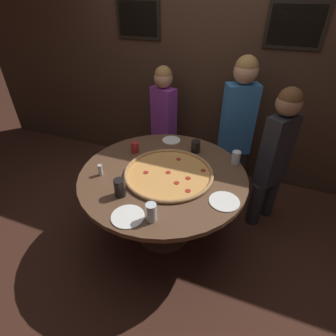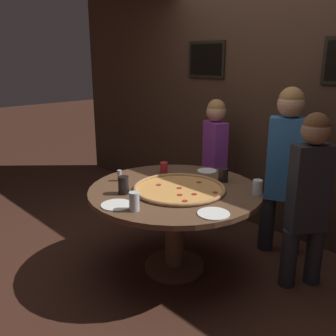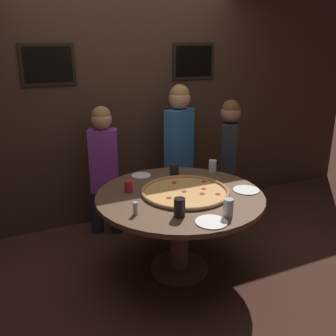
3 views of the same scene
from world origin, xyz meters
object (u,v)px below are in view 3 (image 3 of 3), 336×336
Objects in this scene: giant_pizza at (185,191)px; drink_cup_beside_pizza at (174,170)px; drink_cup_centre_back at (128,186)px; white_plate_right_side at (141,175)px; drink_cup_far_left at (213,166)px; drink_cup_near_left at (228,208)px; drink_cup_by_shaker at (180,207)px; diner_far_right at (104,164)px; dining_table at (180,210)px; condiment_shaker at (135,208)px; white_plate_far_back at (211,222)px; diner_far_left at (228,157)px; diner_side_left at (179,146)px; white_plate_beside_cup at (246,190)px.

drink_cup_beside_pizza is at bearing 76.22° from giant_pizza.
white_plate_right_side is (0.24, 0.33, -0.05)m from drink_cup_centre_back.
drink_cup_near_left is at bearing -114.69° from drink_cup_far_left.
drink_cup_by_shaker is 1.36m from diner_far_right.
dining_table is at bearing -30.89° from drink_cup_centre_back.
drink_cup_beside_pizza is 1.19× the size of condiment_shaker.
drink_cup_beside_pizza is 0.50× the size of white_plate_far_back.
giant_pizza is 0.54× the size of diner_far_left.
drink_cup_near_left is 0.18m from white_plate_far_back.
diner_far_left reaches higher than white_plate_right_side.
drink_cup_by_shaker is at bearing 37.49° from diner_side_left.
dining_table is 1.01× the size of diner_far_left.
drink_cup_beside_pizza is at bearing 32.89° from diner_side_left.
white_plate_beside_cup is (0.01, -0.54, -0.06)m from drink_cup_far_left.
drink_cup_near_left is at bearing -139.89° from white_plate_beside_cup.
drink_cup_far_left is (0.74, 0.75, -0.01)m from drink_cup_by_shaker.
white_plate_right_side is at bearing 54.04° from drink_cup_centre_back.
drink_cup_beside_pizza is 0.96m from drink_cup_near_left.
diner_far_left is (1.25, 0.35, 0.00)m from drink_cup_centre_back.
white_plate_far_back is 0.71m from white_plate_beside_cup.
drink_cup_beside_pizza is 0.96× the size of drink_cup_far_left.
white_plate_right_side is 0.12× the size of diner_side_left.
white_plate_far_back is 1.03× the size of white_plate_beside_cup.
giant_pizza is 0.49m from drink_cup_centre_back.
drink_cup_centre_back is 0.07× the size of diner_far_left.
diner_side_left is (0.59, 0.38, 0.13)m from white_plate_right_side.
dining_table is at bearing -145.73° from drink_cup_far_left.
diner_side_left is (0.33, 1.47, 0.07)m from drink_cup_near_left.
white_plate_far_back is (0.10, -1.13, 0.00)m from white_plate_right_side.
diner_far_left is (0.87, 0.58, 0.21)m from dining_table.
drink_cup_far_left reaches higher than white_plate_far_back.
drink_cup_far_left is at bearing 8.96° from drink_cup_centre_back.
drink_cup_centre_back is 0.45m from condiment_shaker.
dining_table is 1.06m from diner_far_right.
white_plate_far_back is 1.58m from diner_side_left.
diner_far_left is (1.00, 0.02, 0.05)m from white_plate_right_side.
drink_cup_far_left reaches higher than dining_table.
white_plate_beside_cup is 1.12m from diner_side_left.
dining_table is 0.56m from condiment_shaker.
white_plate_right_side is at bearing 133.42° from white_plate_beside_cup.
giant_pizza is 0.59m from white_plate_right_side.
giant_pizza is 0.57m from white_plate_far_back.
diner_far_left reaches higher than drink_cup_near_left.
drink_cup_by_shaker is at bearing -93.54° from white_plate_right_side.
white_plate_right_side is 0.14× the size of diner_far_right.
giant_pizza reaches higher than dining_table.
diner_side_left is at bearing 66.43° from giant_pizza.
diner_far_right is at bearing 98.06° from drink_cup_by_shaker.
drink_cup_far_left is 1.18m from condiment_shaker.
dining_table is 0.69m from drink_cup_far_left.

